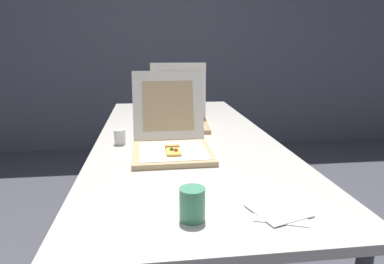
# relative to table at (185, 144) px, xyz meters

# --- Properties ---
(wall_back) EXTENTS (10.00, 0.10, 2.60)m
(wall_back) POSITION_rel_table_xyz_m (0.00, 2.31, 0.60)
(wall_back) COLOR slate
(wall_back) RESTS_ON ground
(table) EXTENTS (0.90, 2.15, 0.74)m
(table) POSITION_rel_table_xyz_m (0.00, 0.00, 0.00)
(table) COLOR beige
(table) RESTS_ON ground
(pizza_box_front) EXTENTS (0.35, 0.46, 0.35)m
(pizza_box_front) POSITION_rel_table_xyz_m (-0.09, -0.28, 0.10)
(pizza_box_front) COLOR tan
(pizza_box_front) RESTS_ON table
(pizza_box_middle) EXTENTS (0.36, 0.37, 0.36)m
(pizza_box_middle) POSITION_rel_table_xyz_m (-0.01, 0.23, 0.10)
(pizza_box_middle) COLOR tan
(pizza_box_middle) RESTS_ON table
(cup_white_far) EXTENTS (0.06, 0.06, 0.07)m
(cup_white_far) POSITION_rel_table_xyz_m (-0.23, 0.38, 0.08)
(cup_white_far) COLOR white
(cup_white_far) RESTS_ON table
(cup_white_near_center) EXTENTS (0.06, 0.06, 0.07)m
(cup_white_near_center) POSITION_rel_table_xyz_m (-0.33, -0.12, 0.08)
(cup_white_near_center) COLOR white
(cup_white_near_center) RESTS_ON table
(cup_printed_front) EXTENTS (0.07, 0.07, 0.09)m
(cup_printed_front) POSITION_rel_table_xyz_m (-0.07, -0.90, 0.09)
(cup_printed_front) COLOR #4C9E75
(cup_printed_front) RESTS_ON table
(napkin_pile) EXTENTS (0.19, 0.19, 0.01)m
(napkin_pile) POSITION_rel_table_xyz_m (0.18, -0.88, 0.05)
(napkin_pile) COLOR white
(napkin_pile) RESTS_ON table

